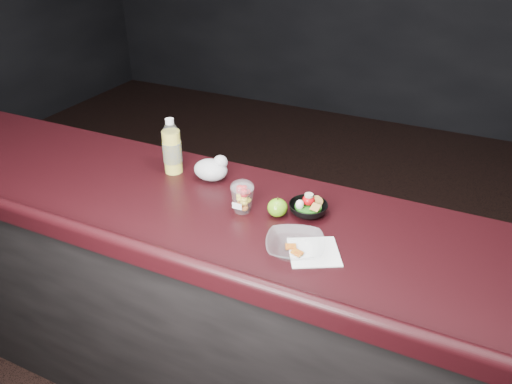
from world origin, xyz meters
TOP-DOWN VIEW (x-y plane):
  - counter at (0.00, 0.30)m, footprint 4.06×0.71m
  - lemonade_bottle at (-0.40, 0.47)m, footprint 0.08×0.08m
  - fruit_cup at (0.00, 0.32)m, footprint 0.09×0.09m
  - green_apple at (0.13, 0.34)m, footprint 0.07×0.07m
  - plastic_bag at (-0.22, 0.48)m, footprint 0.14×0.12m
  - snack_bowl at (0.23, 0.40)m, footprint 0.18×0.18m
  - takeout_bowl at (0.27, 0.17)m, footprint 0.24×0.24m
  - paper_napkin at (0.33, 0.19)m, footprint 0.22×0.22m

SIDE VIEW (x-z plane):
  - counter at x=0.00m, z-range 0.00..1.02m
  - paper_napkin at x=0.33m, z-range 1.02..1.02m
  - takeout_bowl at x=0.27m, z-range 1.02..1.07m
  - snack_bowl at x=0.23m, z-range 1.01..1.08m
  - green_apple at x=0.13m, z-range 1.02..1.09m
  - plastic_bag at x=-0.22m, z-range 1.01..1.12m
  - fruit_cup at x=0.00m, z-range 1.02..1.15m
  - lemonade_bottle at x=-0.40m, z-range 1.00..1.24m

